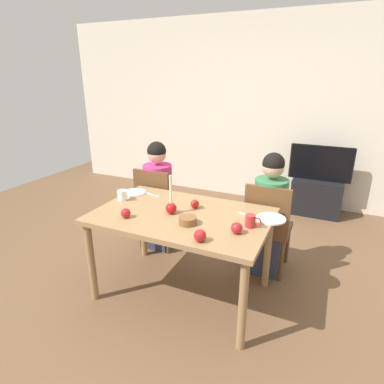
% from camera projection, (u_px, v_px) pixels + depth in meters
% --- Properties ---
extents(ground_plane, '(7.68, 7.68, 0.00)m').
position_uv_depth(ground_plane, '(183.00, 291.00, 2.84)').
color(ground_plane, brown).
extents(back_wall, '(6.40, 0.10, 2.60)m').
position_uv_depth(back_wall, '(261.00, 112.00, 4.61)').
color(back_wall, beige).
rests_on(back_wall, ground).
extents(dining_table, '(1.40, 0.90, 0.75)m').
position_uv_depth(dining_table, '(182.00, 223.00, 2.61)').
color(dining_table, '#99754C').
rests_on(dining_table, ground).
extents(chair_left, '(0.40, 0.40, 0.90)m').
position_uv_depth(chair_left, '(157.00, 204.00, 3.41)').
color(chair_left, brown).
rests_on(chair_left, ground).
extents(chair_right, '(0.40, 0.40, 0.90)m').
position_uv_depth(chair_right, '(268.00, 224.00, 2.95)').
color(chair_right, brown).
rests_on(chair_right, ground).
extents(person_left_child, '(0.30, 0.30, 1.17)m').
position_uv_depth(person_left_child, '(158.00, 198.00, 3.42)').
color(person_left_child, '#33384C').
rests_on(person_left_child, ground).
extents(person_right_child, '(0.30, 0.30, 1.17)m').
position_uv_depth(person_right_child, '(269.00, 217.00, 2.96)').
color(person_right_child, '#33384C').
rests_on(person_right_child, ground).
extents(tv_stand, '(0.64, 0.40, 0.48)m').
position_uv_depth(tv_stand, '(316.00, 197.00, 4.37)').
color(tv_stand, black).
rests_on(tv_stand, ground).
extents(tv, '(0.79, 0.05, 0.46)m').
position_uv_depth(tv, '(321.00, 163.00, 4.21)').
color(tv, black).
rests_on(tv, tv_stand).
extents(candle_centerpiece, '(0.09, 0.09, 0.32)m').
position_uv_depth(candle_centerpiece, '(171.00, 206.00, 2.56)').
color(candle_centerpiece, red).
rests_on(candle_centerpiece, dining_table).
extents(plate_left, '(0.21, 0.21, 0.01)m').
position_uv_depth(plate_left, '(135.00, 192.00, 3.03)').
color(plate_left, white).
rests_on(plate_left, dining_table).
extents(plate_right, '(0.23, 0.23, 0.01)m').
position_uv_depth(plate_right, '(271.00, 219.00, 2.48)').
color(plate_right, white).
rests_on(plate_right, dining_table).
extents(mug_left, '(0.13, 0.09, 0.09)m').
position_uv_depth(mug_left, '(123.00, 195.00, 2.85)').
color(mug_left, white).
rests_on(mug_left, dining_table).
extents(mug_right, '(0.12, 0.08, 0.09)m').
position_uv_depth(mug_right, '(251.00, 221.00, 2.34)').
color(mug_right, '#B72D2D').
rests_on(mug_right, dining_table).
extents(fork_left, '(0.18, 0.06, 0.01)m').
position_uv_depth(fork_left, '(152.00, 195.00, 2.98)').
color(fork_left, silver).
rests_on(fork_left, dining_table).
extents(fork_right, '(0.18, 0.06, 0.01)m').
position_uv_depth(fork_right, '(248.00, 215.00, 2.54)').
color(fork_right, silver).
rests_on(fork_right, dining_table).
extents(bowl_walnuts, '(0.14, 0.14, 0.06)m').
position_uv_depth(bowl_walnuts, '(188.00, 221.00, 2.39)').
color(bowl_walnuts, brown).
rests_on(bowl_walnuts, dining_table).
extents(apple_near_candle, '(0.08, 0.08, 0.08)m').
position_uv_depth(apple_near_candle, '(237.00, 228.00, 2.25)').
color(apple_near_candle, red).
rests_on(apple_near_candle, dining_table).
extents(apple_by_left_plate, '(0.07, 0.07, 0.07)m').
position_uv_depth(apple_by_left_plate, '(195.00, 204.00, 2.68)').
color(apple_by_left_plate, red).
rests_on(apple_by_left_plate, dining_table).
extents(apple_by_right_mug, '(0.09, 0.09, 0.09)m').
position_uv_depth(apple_by_right_mug, '(200.00, 236.00, 2.14)').
color(apple_by_right_mug, red).
rests_on(apple_by_right_mug, dining_table).
extents(apple_far_edge, '(0.08, 0.08, 0.08)m').
position_uv_depth(apple_far_edge, '(126.00, 213.00, 2.50)').
color(apple_far_edge, '#B31A20').
rests_on(apple_far_edge, dining_table).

